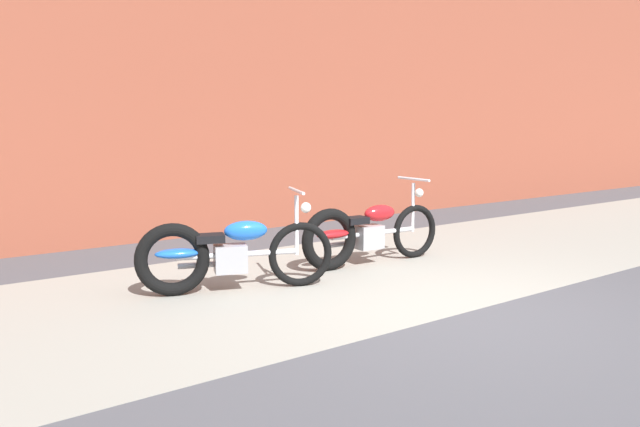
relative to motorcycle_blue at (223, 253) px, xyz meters
name	(u,v)px	position (x,y,z in m)	size (l,w,h in m)	color
ground_plane	(466,313)	(1.46, -1.90, -0.40)	(80.00, 80.00, 0.00)	#47474C
sidewalk_slab	(346,274)	(1.46, -0.15, -0.40)	(36.00, 3.50, 0.01)	gray
brick_building_wall	(207,59)	(1.46, 3.30, 2.28)	(36.00, 0.50, 5.37)	brown
motorcycle_blue	(223,253)	(0.00, 0.00, 0.00)	(1.93, 0.88, 1.03)	black
motorcycle_red	(364,233)	(1.91, 0.08, 0.00)	(2.01, 0.58, 1.03)	black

